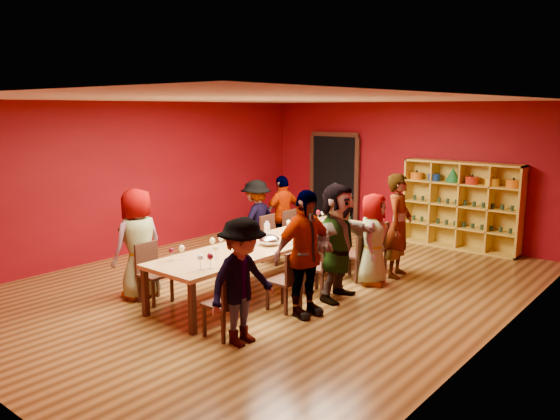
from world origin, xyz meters
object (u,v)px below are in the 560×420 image
(chair_person_right_2, at_px, (324,264))
(chair_person_right_4, at_px, (377,244))
(chair_person_left_0, at_px, (151,269))
(chair_person_right_1, at_px, (289,277))
(person_right_2, at_px, (338,242))
(chair_person_right_3, at_px, (357,252))
(chair_person_left_4, at_px, (294,230))
(person_right_3, at_px, (373,239))
(person_right_1, at_px, (305,254))
(person_right_4, at_px, (399,226))
(person_left_0, at_px, (138,244))
(person_right_0, at_px, (242,282))
(person_left_3, at_px, (256,220))
(tasting_table, at_px, (273,244))
(chair_person_right_0, at_px, (227,300))
(person_left_4, at_px, (283,215))
(chair_person_left_3, at_px, (272,236))
(shelving_unit, at_px, (461,201))
(spittoon_bowl, at_px, (269,240))
(wine_bottle, at_px, (348,217))

(chair_person_right_2, relative_size, chair_person_right_4, 1.00)
(chair_person_left_0, relative_size, chair_person_right_1, 1.00)
(person_right_2, height_order, chair_person_right_3, person_right_2)
(chair_person_left_4, height_order, person_right_3, person_right_3)
(person_right_1, xyz_separation_m, person_right_4, (0.13, 2.49, 0.00))
(person_left_0, distance_m, chair_person_left_4, 3.46)
(person_right_0, relative_size, person_right_2, 0.89)
(person_left_3, bearing_deg, tasting_table, 48.80)
(chair_person_right_0, height_order, person_right_1, person_right_1)
(person_left_4, distance_m, chair_person_right_3, 2.19)
(chair_person_right_2, bearing_deg, person_left_3, 158.13)
(person_right_0, bearing_deg, person_left_4, 33.58)
(chair_person_left_3, xyz_separation_m, person_right_0, (2.08, -2.98, 0.30))
(chair_person_left_0, xyz_separation_m, person_left_0, (-0.30, 0.00, 0.35))
(person_left_3, bearing_deg, person_right_2, 67.18)
(shelving_unit, xyz_separation_m, person_right_2, (-0.24, -4.18, -0.09))
(person_right_3, bearing_deg, person_right_1, 162.51)
(chair_person_right_3, bearing_deg, chair_person_left_0, -122.61)
(person_left_4, xyz_separation_m, chair_person_right_3, (2.09, -0.58, -0.28))
(shelving_unit, relative_size, chair_person_right_3, 2.70)
(tasting_table, height_order, person_left_3, person_left_3)
(person_right_1, bearing_deg, chair_person_right_3, 19.62)
(chair_person_left_3, xyz_separation_m, spittoon_bowl, (1.05, -1.28, 0.33))
(person_left_4, bearing_deg, chair_person_right_1, 51.25)
(person_right_4, bearing_deg, person_right_1, 165.76)
(person_left_0, distance_m, chair_person_left_3, 2.80)
(person_left_3, bearing_deg, spittoon_bowl, 45.37)
(chair_person_left_3, distance_m, person_left_3, 0.47)
(person_left_4, height_order, person_right_4, person_right_4)
(shelving_unit, xyz_separation_m, chair_person_right_3, (-0.49, -3.21, -0.49))
(person_left_4, bearing_deg, spittoon_bowl, 44.61)
(tasting_table, relative_size, chair_person_right_3, 5.06)
(person_right_0, height_order, person_right_2, person_right_2)
(person_right_1, relative_size, chair_person_right_3, 2.00)
(chair_person_right_3, distance_m, wine_bottle, 1.12)
(chair_person_left_4, relative_size, chair_person_right_2, 1.00)
(chair_person_left_4, xyz_separation_m, person_right_1, (2.10, -2.42, 0.39))
(chair_person_right_3, xyz_separation_m, wine_bottle, (-0.70, 0.80, 0.37))
(chair_person_right_1, height_order, person_right_2, person_right_2)
(chair_person_left_4, distance_m, spittoon_bowl, 2.23)
(person_left_3, relative_size, person_right_4, 0.86)
(chair_person_left_3, height_order, person_right_1, person_right_1)
(chair_person_right_4, bearing_deg, person_left_0, -121.27)
(person_left_4, xyz_separation_m, person_right_2, (2.34, -1.56, 0.11))
(spittoon_bowl, bearing_deg, chair_person_left_3, 129.35)
(shelving_unit, xyz_separation_m, person_left_0, (-2.61, -6.06, -0.14))
(person_right_0, bearing_deg, person_left_3, 40.40)
(chair_person_right_1, bearing_deg, chair_person_right_3, 90.00)
(chair_person_right_1, bearing_deg, person_right_3, 81.01)
(tasting_table, distance_m, chair_person_left_0, 1.97)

